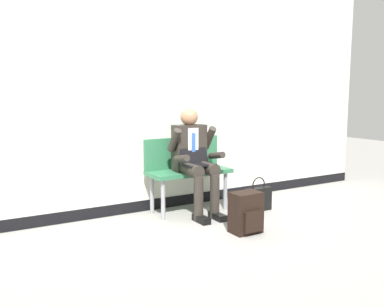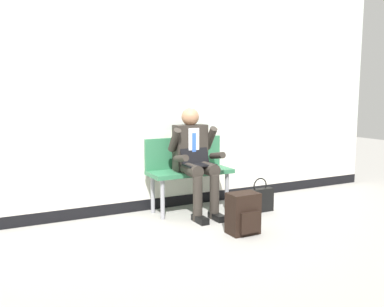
% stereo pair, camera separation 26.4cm
% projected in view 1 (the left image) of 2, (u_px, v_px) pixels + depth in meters
% --- Properties ---
extents(ground_plane, '(18.00, 18.00, 0.00)m').
position_uv_depth(ground_plane, '(193.00, 221.00, 4.82)').
color(ground_plane, gray).
extents(station_wall, '(6.63, 0.14, 2.91)m').
position_uv_depth(station_wall, '(164.00, 93.00, 5.23)').
color(station_wall, beige).
rests_on(station_wall, ground).
extents(bench_with_person, '(1.03, 0.42, 0.90)m').
position_uv_depth(bench_with_person, '(187.00, 167.00, 5.19)').
color(bench_with_person, '#2D6B47').
rests_on(bench_with_person, ground).
extents(person_seated, '(0.57, 0.70, 1.27)m').
position_uv_depth(person_seated, '(195.00, 158.00, 5.01)').
color(person_seated, '#2D2823').
rests_on(person_seated, ground).
extents(backpack, '(0.31, 0.25, 0.43)m').
position_uv_depth(backpack, '(246.00, 213.00, 4.39)').
color(backpack, black).
rests_on(backpack, ground).
extents(handbag, '(0.36, 0.09, 0.43)m').
position_uv_depth(handbag, '(258.00, 199.00, 5.20)').
color(handbag, black).
rests_on(handbag, ground).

